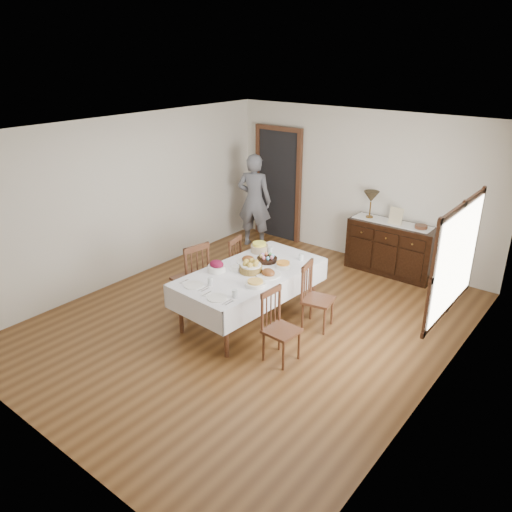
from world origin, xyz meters
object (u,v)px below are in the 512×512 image
Objects in this scene: chair_left_near at (192,276)px; chair_left_far at (228,265)px; sideboard at (391,248)px; person at (254,198)px; chair_right_near at (279,326)px; chair_right_far at (315,296)px; table_lamp at (371,197)px; dining_table at (250,277)px.

chair_left_far is (0.04, 0.73, -0.06)m from chair_left_near.
person is at bearing -170.99° from sideboard.
chair_left_far is at bearing 62.33° from chair_right_near.
sideboard is at bearing 168.52° from person.
chair_right_near is at bearing 172.73° from chair_right_far.
sideboard is at bearing -12.93° from chair_right_far.
chair_left_near is 1.13× the size of chair_left_far.
table_lamp is at bearing 140.27° from chair_left_far.
dining_table is 0.91m from chair_right_far.
dining_table is 2.77m from table_lamp.
chair_left_near is 1.76m from chair_right_far.
chair_right_far is 2.47m from table_lamp.
person reaches higher than chair_right_far.
chair_left_near reaches higher than sideboard.
person reaches higher than chair_right_near.
person is at bearing 41.82° from chair_right_far.
table_lamp is at bearing 168.08° from chair_left_near.
chair_right_near is at bearing -89.85° from sideboard.
chair_left_far reaches higher than sideboard.
dining_table is at bearing -98.92° from table_lamp.
chair_right_far is 3.19m from person.
chair_left_far is at bearing 155.11° from dining_table.
chair_right_far is at bearing 27.79° from dining_table.
person is (-2.53, 1.88, 0.47)m from chair_right_far.
table_lamp is at bearing 177.81° from sideboard.
sideboard is (0.87, 2.66, -0.20)m from dining_table.
chair_right_near is 3.21m from sideboard.
table_lamp is (-0.39, 2.31, 0.76)m from chair_right_far.
table_lamp is at bearing -1.83° from chair_right_far.
person is at bearing -168.68° from table_lamp.
person reaches higher than chair_left_far.
chair_right_far is at bearing 7.15° from chair_right_near.
person is at bearing 131.04° from dining_table.
chair_right_near is at bearing 92.16° from chair_left_near.
person is (-2.59, 2.80, 0.48)m from chair_right_near.
chair_left_far reaches higher than chair_right_near.
sideboard is at bearing 75.56° from dining_table.
dining_table is 2.80m from sideboard.
person is (-1.71, 2.25, 0.30)m from dining_table.
chair_left_far is 2.00× the size of table_lamp.
dining_table is at bearing 102.64° from chair_right_far.
chair_right_far reaches higher than chair_right_near.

